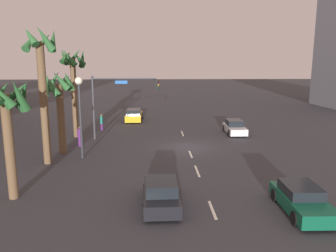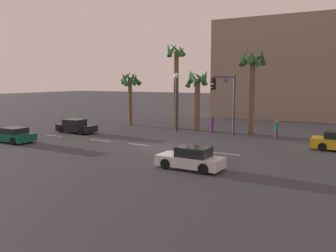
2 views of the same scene
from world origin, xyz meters
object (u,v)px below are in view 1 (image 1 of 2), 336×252
(car_2, at_px, (235,127))
(palm_tree_2, at_px, (43,73))
(traffic_signal, at_px, (117,96))
(streetlamp, at_px, (80,102))
(pedestrian_0, at_px, (80,136))
(pedestrian_1, at_px, (102,122))
(car_1, at_px, (302,200))
(palm_tree_3, at_px, (59,94))
(palm_tree_1, at_px, (73,74))
(palm_tree_0, at_px, (8,109))
(car_3, at_px, (134,115))
(car_0, at_px, (161,193))

(car_2, xyz_separation_m, palm_tree_2, (-9.19, 15.46, 5.66))
(traffic_signal, height_order, streetlamp, streetlamp)
(pedestrian_0, distance_m, pedestrian_1, 6.62)
(car_1, relative_size, pedestrian_0, 2.43)
(palm_tree_2, distance_m, palm_tree_3, 3.15)
(pedestrian_0, distance_m, palm_tree_1, 6.35)
(palm_tree_0, bearing_deg, pedestrian_0, -5.38)
(pedestrian_1, height_order, palm_tree_1, palm_tree_1)
(car_1, xyz_separation_m, palm_tree_0, (2.24, 14.35, 4.12))
(palm_tree_1, bearing_deg, palm_tree_2, 179.79)
(streetlamp, relative_size, palm_tree_1, 0.72)
(traffic_signal, bearing_deg, car_1, -146.21)
(traffic_signal, height_order, pedestrian_1, traffic_signal)
(car_2, xyz_separation_m, car_3, (7.71, 10.48, 0.04))
(car_3, height_order, palm_tree_1, palm_tree_1)
(car_3, distance_m, palm_tree_0, 23.72)
(car_3, relative_size, palm_tree_1, 0.56)
(pedestrian_1, bearing_deg, palm_tree_2, 170.16)
(car_0, distance_m, palm_tree_2, 12.06)
(car_2, bearing_deg, palm_tree_0, 134.67)
(car_1, distance_m, pedestrian_1, 23.18)
(palm_tree_0, height_order, palm_tree_1, palm_tree_1)
(streetlamp, distance_m, pedestrian_1, 10.66)
(car_0, height_order, car_2, car_0)
(car_0, height_order, car_1, car_0)
(car_1, bearing_deg, palm_tree_2, 60.47)
(car_0, xyz_separation_m, pedestrian_0, (12.00, 6.66, 0.27))
(streetlamp, relative_size, pedestrian_0, 3.49)
(car_3, relative_size, palm_tree_3, 0.73)
(car_3, bearing_deg, car_1, -159.27)
(traffic_signal, xyz_separation_m, pedestrian_1, (3.98, 2.13, -3.12))
(car_0, height_order, traffic_signal, traffic_signal)
(palm_tree_0, distance_m, palm_tree_3, 8.63)
(palm_tree_2, bearing_deg, palm_tree_1, -0.21)
(car_0, distance_m, pedestrian_0, 13.73)
(car_1, distance_m, pedestrian_0, 18.59)
(car_2, bearing_deg, car_1, 176.78)
(car_1, bearing_deg, pedestrian_1, 32.70)
(car_0, relative_size, streetlamp, 0.69)
(palm_tree_0, relative_size, palm_tree_2, 0.69)
(palm_tree_3, bearing_deg, car_1, -127.28)
(traffic_signal, distance_m, palm_tree_0, 13.89)
(palm_tree_1, distance_m, palm_tree_3, 5.88)
(car_1, relative_size, palm_tree_1, 0.50)
(traffic_signal, distance_m, palm_tree_2, 8.69)
(palm_tree_0, xyz_separation_m, palm_tree_3, (8.63, -0.08, -0.10))
(streetlamp, bearing_deg, palm_tree_3, 51.97)
(car_2, distance_m, streetlamp, 15.98)
(pedestrian_0, distance_m, palm_tree_0, 11.41)
(car_1, relative_size, traffic_signal, 0.69)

